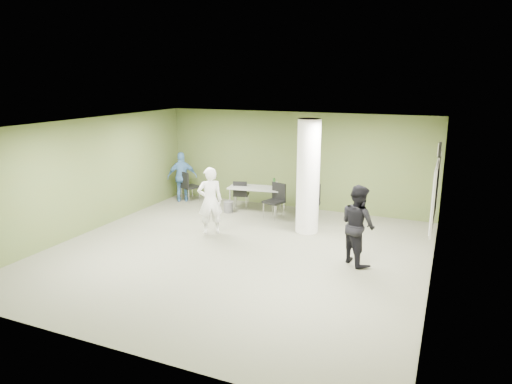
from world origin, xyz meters
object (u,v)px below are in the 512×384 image
at_px(folding_table, 256,189).
at_px(chair_back_left, 188,184).
at_px(man_black, 358,225).
at_px(man_blue, 182,177).
at_px(woman_white, 210,201).

relative_size(folding_table, chair_back_left, 1.65).
xyz_separation_m(folding_table, man_black, (3.39, -2.64, 0.16)).
height_order(chair_back_left, man_blue, man_blue).
distance_m(folding_table, man_blue, 2.55).
bearing_deg(man_blue, woman_white, 101.48).
xyz_separation_m(man_black, man_blue, (-5.93, 2.77, -0.06)).
relative_size(folding_table, man_black, 0.95).
bearing_deg(chair_back_left, folding_table, -158.13).
bearing_deg(woman_white, folding_table, -134.75).
bearing_deg(chair_back_left, woman_white, 156.51).
bearing_deg(man_blue, man_black, 122.29).
height_order(man_black, man_blue, man_black).
relative_size(woman_white, man_black, 1.00).
bearing_deg(folding_table, woman_white, -104.67).
xyz_separation_m(folding_table, woman_white, (-0.27, -2.21, 0.16)).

